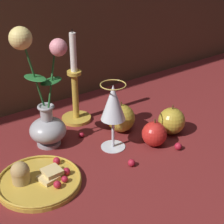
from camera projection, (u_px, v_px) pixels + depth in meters
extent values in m
plane|color=maroon|center=(88.00, 153.00, 0.99)|extent=(2.40, 2.40, 0.00)
cylinder|color=#A3A3A8|center=(49.00, 142.00, 1.03)|extent=(0.07, 0.07, 0.01)
ellipsoid|color=#A3A3A8|center=(48.00, 130.00, 1.01)|extent=(0.10, 0.10, 0.07)
cylinder|color=#A3A3A8|center=(46.00, 115.00, 0.99)|extent=(0.03, 0.03, 0.05)
torus|color=#A3A3A8|center=(46.00, 107.00, 0.98)|extent=(0.05, 0.05, 0.01)
cylinder|color=#23662D|center=(34.00, 74.00, 0.93)|extent=(0.05, 0.01, 0.19)
ellipsoid|color=#23662D|center=(35.00, 78.00, 0.93)|extent=(0.06, 0.08, 0.00)
sphere|color=#EFD67A|center=(20.00, 38.00, 0.87)|extent=(0.06, 0.06, 0.06)
cylinder|color=#23662D|center=(52.00, 78.00, 0.95)|extent=(0.05, 0.02, 0.16)
ellipsoid|color=#23662D|center=(51.00, 81.00, 0.95)|extent=(0.08, 0.06, 0.00)
sphere|color=pink|center=(58.00, 47.00, 0.92)|extent=(0.04, 0.04, 0.04)
cylinder|color=gold|center=(39.00, 182.00, 0.87)|extent=(0.20, 0.20, 0.01)
torus|color=gold|center=(39.00, 179.00, 0.87)|extent=(0.20, 0.20, 0.01)
cylinder|color=tan|center=(21.00, 176.00, 0.86)|extent=(0.04, 0.04, 0.03)
sphere|color=tan|center=(20.00, 171.00, 0.85)|extent=(0.04, 0.04, 0.04)
cube|color=#DBBC7A|center=(49.00, 178.00, 0.87)|extent=(0.05, 0.05, 0.01)
cube|color=#DBBC7A|center=(52.00, 171.00, 0.88)|extent=(0.04, 0.04, 0.01)
sphere|color=#AD192D|center=(57.00, 185.00, 0.84)|extent=(0.02, 0.02, 0.02)
sphere|color=#AD192D|center=(65.00, 179.00, 0.86)|extent=(0.02, 0.02, 0.02)
sphere|color=#AD192D|center=(66.00, 171.00, 0.89)|extent=(0.02, 0.02, 0.02)
sphere|color=#AD192D|center=(57.00, 161.00, 0.93)|extent=(0.02, 0.02, 0.02)
cylinder|color=silver|center=(113.00, 146.00, 1.02)|extent=(0.07, 0.07, 0.00)
cylinder|color=silver|center=(113.00, 132.00, 1.00)|extent=(0.01, 0.01, 0.08)
cone|color=silver|center=(113.00, 102.00, 0.95)|extent=(0.07, 0.07, 0.10)
cone|color=#E5CC66|center=(113.00, 107.00, 0.96)|extent=(0.06, 0.06, 0.07)
torus|color=gold|center=(113.00, 85.00, 0.93)|extent=(0.07, 0.07, 0.00)
cylinder|color=gold|center=(76.00, 118.00, 1.15)|extent=(0.09, 0.09, 0.01)
cylinder|color=gold|center=(75.00, 96.00, 1.12)|extent=(0.02, 0.02, 0.14)
cylinder|color=gold|center=(74.00, 73.00, 1.08)|extent=(0.04, 0.04, 0.01)
cylinder|color=white|center=(73.00, 52.00, 1.05)|extent=(0.02, 0.02, 0.11)
cylinder|color=black|center=(72.00, 31.00, 1.02)|extent=(0.00, 0.00, 0.01)
sphere|color=red|center=(154.00, 134.00, 1.01)|extent=(0.07, 0.07, 0.07)
cylinder|color=#4C3319|center=(155.00, 121.00, 0.99)|extent=(0.00, 0.00, 0.01)
sphere|color=#B2932D|center=(121.00, 118.00, 1.08)|extent=(0.08, 0.08, 0.08)
cylinder|color=#4C3319|center=(121.00, 104.00, 1.06)|extent=(0.00, 0.00, 0.01)
sphere|color=#B2932D|center=(172.00, 121.00, 1.07)|extent=(0.08, 0.08, 0.08)
cylinder|color=#4C3319|center=(173.00, 107.00, 1.05)|extent=(0.00, 0.00, 0.01)
sphere|color=#AD192D|center=(132.00, 163.00, 0.94)|extent=(0.02, 0.02, 0.02)
sphere|color=#AD192D|center=(178.00, 146.00, 1.00)|extent=(0.02, 0.02, 0.02)
sphere|color=#AD192D|center=(81.00, 135.00, 1.06)|extent=(0.02, 0.02, 0.02)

